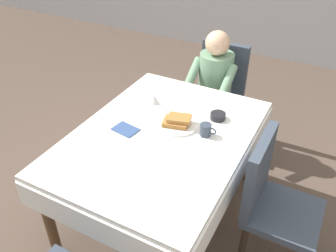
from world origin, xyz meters
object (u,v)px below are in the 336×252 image
plate_breakfast (179,124)px  knife_right_of_plate (203,134)px  cup_coffee (206,130)px  chair_right_side (271,196)px  diner_person (214,81)px  spoon_near_edge (162,153)px  syrup_pitcher (154,99)px  dining_table_main (161,145)px  breakfast_stack (177,121)px  fork_left_of_plate (153,119)px  chair_diner (219,87)px  bowl_butter (218,116)px

plate_breakfast → knife_right_of_plate: bearing=-6.0°
cup_coffee → chair_right_side: bearing=-14.7°
diner_person → chair_right_side: (0.80, -1.01, -0.14)m
plate_breakfast → cup_coffee: cup_coffee is taller
spoon_near_edge → syrup_pitcher: bearing=137.0°
syrup_pitcher → knife_right_of_plate: 0.53m
dining_table_main → spoon_near_edge: bearing=-60.5°
breakfast_stack → fork_left_of_plate: bearing=-176.7°
syrup_pitcher → knife_right_of_plate: size_ratio=0.40×
plate_breakfast → spoon_near_edge: (0.04, -0.32, -0.01)m
diner_person → knife_right_of_plate: (0.27, -0.88, 0.07)m
chair_right_side → breakfast_stack: chair_right_side is taller
chair_diner → fork_left_of_plate: size_ratio=5.17×
chair_right_side → knife_right_of_plate: size_ratio=4.65×
spoon_near_edge → knife_right_of_plate: bearing=77.1°
breakfast_stack → cup_coffee: 0.21m
dining_table_main → fork_left_of_plate: bearing=136.4°
cup_coffee → chair_diner: bearing=105.5°
dining_table_main → chair_right_side: bearing=0.0°
diner_person → knife_right_of_plate: 0.93m
cup_coffee → knife_right_of_plate: cup_coffee is taller
plate_breakfast → cup_coffee: 0.21m
chair_diner → cup_coffee: 1.11m
chair_right_side → bowl_butter: chair_right_side is taller
breakfast_stack → fork_left_of_plate: size_ratio=1.16×
diner_person → syrup_pitcher: 0.73m
diner_person → bowl_butter: diner_person is taller
plate_breakfast → knife_right_of_plate: size_ratio=1.40×
dining_table_main → knife_right_of_plate: (0.24, 0.13, 0.09)m
diner_person → breakfast_stack: diner_person is taller
chair_right_side → knife_right_of_plate: chair_right_side is taller
chair_diner → diner_person: bearing=90.0°
bowl_butter → cup_coffee: bearing=-89.9°
plate_breakfast → spoon_near_edge: bearing=-82.2°
cup_coffee → spoon_near_edge: bearing=-118.5°
bowl_butter → syrup_pitcher: 0.51m
chair_diner → breakfast_stack: 1.06m
breakfast_stack → plate_breakfast: bearing=63.0°
chair_right_side → spoon_near_edge: (-0.67, -0.17, 0.21)m
plate_breakfast → breakfast_stack: (-0.00, -0.01, 0.04)m
breakfast_stack → syrup_pitcher: same height
dining_table_main → bowl_butter: 0.46m
breakfast_stack → spoon_near_edge: 0.32m
chair_right_side → fork_left_of_plate: 0.94m
dining_table_main → diner_person: bearing=91.4°
breakfast_stack → chair_diner: bearing=94.1°
chair_right_side → fork_left_of_plate: size_ratio=5.17×
chair_diner → spoon_near_edge: (0.12, -1.34, 0.21)m
bowl_butter → knife_right_of_plate: size_ratio=0.55×
dining_table_main → bowl_butter: bearing=53.4°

